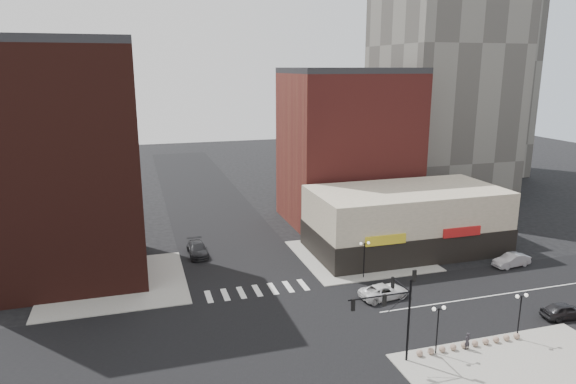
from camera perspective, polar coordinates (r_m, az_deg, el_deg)
name	(u,v)px	position (r m, az deg, el deg)	size (l,w,h in m)	color
ground	(280,327)	(47.90, -0.94, -14.82)	(240.00, 240.00, 0.00)	black
road_ew	(280,327)	(47.89, -0.94, -14.81)	(200.00, 14.00, 0.02)	black
road_ns	(280,327)	(47.89, -0.94, -14.81)	(14.00, 200.00, 0.02)	black
sidewalk_nw	(115,283)	(59.62, -18.69, -9.55)	(15.00, 15.00, 0.12)	gray
sidewalk_ne	(360,255)	(64.95, 7.95, -6.99)	(15.00, 15.00, 0.12)	gray
building_nw	(63,166)	(60.37, -23.77, 2.65)	(16.00, 15.00, 25.00)	#371611
building_ne_midrise	(347,149)	(77.24, 6.63, 4.79)	(18.00, 15.00, 22.00)	maroon
building_ne_row	(405,225)	(67.20, 12.92, -3.58)	(24.20, 12.20, 8.00)	beige
traffic_signal	(396,304)	(41.68, 11.94, -12.07)	(5.59, 3.09, 7.77)	black
street_lamp_se_a	(438,318)	(44.09, 16.35, -13.27)	(1.22, 0.32, 4.16)	black
street_lamp_se_b	(521,305)	(48.65, 24.45, -11.34)	(1.22, 0.32, 4.16)	black
street_lamp_ne	(364,250)	(57.31, 8.49, -6.42)	(1.22, 0.32, 4.16)	black
bollard_row	(470,344)	(47.13, 19.53, -15.65)	(9.99, 0.54, 0.54)	gray
white_suv	(384,291)	(53.90, 10.61, -10.81)	(2.39, 5.19, 1.44)	silver
dark_sedan_east	(565,311)	(55.53, 28.39, -11.52)	(1.77, 4.40, 1.50)	black
silver_sedan	(511,260)	(66.30, 23.58, -6.97)	(1.61, 4.62, 1.52)	#AAA9AF
dark_sedan_north	(197,249)	(65.26, -10.03, -6.28)	(2.22, 5.47, 1.59)	black
pedestrian	(467,341)	(46.49, 19.29, -15.37)	(0.55, 0.36, 1.52)	#272429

